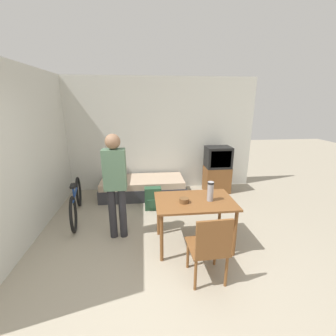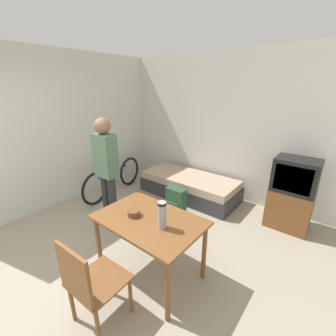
{
  "view_description": "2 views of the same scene",
  "coord_description": "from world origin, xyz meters",
  "px_view_note": "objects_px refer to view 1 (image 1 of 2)",
  "views": [
    {
      "loc": [
        -0.22,
        -2.16,
        2.15
      ],
      "look_at": [
        0.22,
        1.85,
        0.94
      ],
      "focal_mm": 24.0,
      "sensor_mm": 36.0,
      "label": 1
    },
    {
      "loc": [
        1.97,
        -0.69,
        2.1
      ],
      "look_at": [
        0.06,
        1.69,
        0.98
      ],
      "focal_mm": 24.0,
      "sensor_mm": 36.0,
      "label": 2
    }
  ],
  "objects_px": {
    "dining_table": "(194,206)",
    "bicycle": "(76,201)",
    "backpack": "(153,199)",
    "mate_bowl": "(184,200)",
    "thermos_flask": "(210,191)",
    "tv": "(217,170)",
    "wooden_chair": "(210,246)",
    "person_standing": "(115,180)",
    "daybed": "(143,187)"
  },
  "relations": [
    {
      "from": "thermos_flask",
      "to": "person_standing",
      "type": "bearing_deg",
      "value": 164.68
    },
    {
      "from": "bicycle",
      "to": "person_standing",
      "type": "relative_size",
      "value": 0.97
    },
    {
      "from": "mate_bowl",
      "to": "thermos_flask",
      "type": "bearing_deg",
      "value": 3.81
    },
    {
      "from": "dining_table",
      "to": "mate_bowl",
      "type": "relative_size",
      "value": 8.39
    },
    {
      "from": "dining_table",
      "to": "person_standing",
      "type": "bearing_deg",
      "value": 163.69
    },
    {
      "from": "daybed",
      "to": "wooden_chair",
      "type": "bearing_deg",
      "value": -74.04
    },
    {
      "from": "tv",
      "to": "person_standing",
      "type": "xyz_separation_m",
      "value": [
        -2.2,
        -1.69,
        0.43
      ]
    },
    {
      "from": "dining_table",
      "to": "backpack",
      "type": "distance_m",
      "value": 1.44
    },
    {
      "from": "thermos_flask",
      "to": "backpack",
      "type": "relative_size",
      "value": 0.61
    },
    {
      "from": "wooden_chair",
      "to": "backpack",
      "type": "distance_m",
      "value": 2.13
    },
    {
      "from": "thermos_flask",
      "to": "backpack",
      "type": "bearing_deg",
      "value": 121.41
    },
    {
      "from": "dining_table",
      "to": "backpack",
      "type": "height_order",
      "value": "dining_table"
    },
    {
      "from": "person_standing",
      "to": "mate_bowl",
      "type": "distance_m",
      "value": 1.1
    },
    {
      "from": "dining_table",
      "to": "daybed",
      "type": "bearing_deg",
      "value": 111.43
    },
    {
      "from": "tv",
      "to": "mate_bowl",
      "type": "distance_m",
      "value": 2.43
    },
    {
      "from": "bicycle",
      "to": "thermos_flask",
      "type": "bearing_deg",
      "value": -26.64
    },
    {
      "from": "wooden_chair",
      "to": "thermos_flask",
      "type": "distance_m",
      "value": 0.86
    },
    {
      "from": "mate_bowl",
      "to": "backpack",
      "type": "height_order",
      "value": "mate_bowl"
    },
    {
      "from": "daybed",
      "to": "bicycle",
      "type": "relative_size",
      "value": 1.18
    },
    {
      "from": "wooden_chair",
      "to": "bicycle",
      "type": "xyz_separation_m",
      "value": [
        -2.05,
        1.87,
        -0.19
      ]
    },
    {
      "from": "bicycle",
      "to": "person_standing",
      "type": "xyz_separation_m",
      "value": [
        0.86,
        -0.75,
        0.67
      ]
    },
    {
      "from": "dining_table",
      "to": "bicycle",
      "type": "bearing_deg",
      "value": 151.77
    },
    {
      "from": "bicycle",
      "to": "mate_bowl",
      "type": "xyz_separation_m",
      "value": [
        1.86,
        -1.15,
        0.46
      ]
    },
    {
      "from": "tv",
      "to": "backpack",
      "type": "relative_size",
      "value": 2.36
    },
    {
      "from": "thermos_flask",
      "to": "tv",
      "type": "bearing_deg",
      "value": 68.78
    },
    {
      "from": "dining_table",
      "to": "thermos_flask",
      "type": "xyz_separation_m",
      "value": [
        0.22,
        -0.04,
        0.25
      ]
    },
    {
      "from": "bicycle",
      "to": "mate_bowl",
      "type": "height_order",
      "value": "mate_bowl"
    },
    {
      "from": "dining_table",
      "to": "wooden_chair",
      "type": "xyz_separation_m",
      "value": [
        0.01,
        -0.78,
        -0.14
      ]
    },
    {
      "from": "bicycle",
      "to": "mate_bowl",
      "type": "bearing_deg",
      "value": -31.8
    },
    {
      "from": "person_standing",
      "to": "mate_bowl",
      "type": "height_order",
      "value": "person_standing"
    },
    {
      "from": "dining_table",
      "to": "wooden_chair",
      "type": "distance_m",
      "value": 0.79
    },
    {
      "from": "dining_table",
      "to": "thermos_flask",
      "type": "distance_m",
      "value": 0.34
    },
    {
      "from": "thermos_flask",
      "to": "mate_bowl",
      "type": "distance_m",
      "value": 0.41
    },
    {
      "from": "wooden_chair",
      "to": "mate_bowl",
      "type": "distance_m",
      "value": 0.79
    },
    {
      "from": "bicycle",
      "to": "backpack",
      "type": "height_order",
      "value": "bicycle"
    },
    {
      "from": "tv",
      "to": "thermos_flask",
      "type": "distance_m",
      "value": 2.25
    },
    {
      "from": "thermos_flask",
      "to": "dining_table",
      "type": "bearing_deg",
      "value": 170.15
    },
    {
      "from": "backpack",
      "to": "bicycle",
      "type": "bearing_deg",
      "value": -173.77
    },
    {
      "from": "dining_table",
      "to": "bicycle",
      "type": "relative_size",
      "value": 0.71
    },
    {
      "from": "tv",
      "to": "mate_bowl",
      "type": "bearing_deg",
      "value": -119.6
    },
    {
      "from": "dining_table",
      "to": "mate_bowl",
      "type": "distance_m",
      "value": 0.22
    },
    {
      "from": "daybed",
      "to": "thermos_flask",
      "type": "distance_m",
      "value": 2.34
    },
    {
      "from": "tv",
      "to": "thermos_flask",
      "type": "relative_size",
      "value": 3.85
    },
    {
      "from": "backpack",
      "to": "person_standing",
      "type": "bearing_deg",
      "value": -123.71
    },
    {
      "from": "thermos_flask",
      "to": "mate_bowl",
      "type": "xyz_separation_m",
      "value": [
        -0.39,
        -0.03,
        -0.12
      ]
    },
    {
      "from": "dining_table",
      "to": "mate_bowl",
      "type": "xyz_separation_m",
      "value": [
        -0.17,
        -0.06,
        0.13
      ]
    },
    {
      "from": "dining_table",
      "to": "tv",
      "type": "bearing_deg",
      "value": 63.32
    },
    {
      "from": "person_standing",
      "to": "mate_bowl",
      "type": "relative_size",
      "value": 12.28
    },
    {
      "from": "dining_table",
      "to": "person_standing",
      "type": "xyz_separation_m",
      "value": [
        -1.17,
        0.34,
        0.34
      ]
    },
    {
      "from": "daybed",
      "to": "mate_bowl",
      "type": "relative_size",
      "value": 13.99
    }
  ]
}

